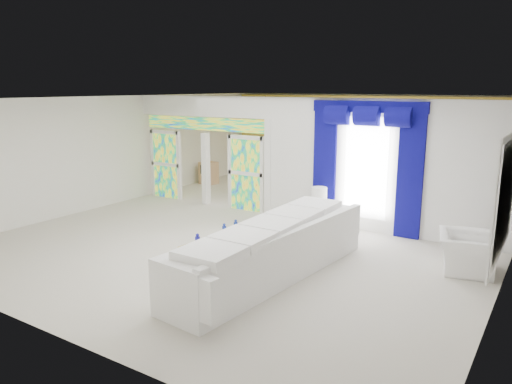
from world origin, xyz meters
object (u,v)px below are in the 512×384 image
Objects in this scene: coffee_table at (220,248)px; armchair at (465,252)px; white_sofa at (272,253)px; grand_piano at (289,176)px; console_table at (330,222)px.

armchair is at bearing 23.97° from coffee_table.
grand_piano reaches higher than white_sofa.
grand_piano is at bearing 42.12° from armchair.
white_sofa reaches higher than coffee_table.
console_table is at bearing -47.01° from grand_piano.
white_sofa is at bearing -84.54° from console_table.
coffee_table is 6.22m from grand_piano.
console_table is (1.05, 2.81, 0.01)m from coffee_table.
armchair is (4.12, 1.83, 0.15)m from coffee_table.
grand_piano is (-3.11, 6.26, 0.08)m from white_sofa.
console_table is at bearing 59.49° from armchair.
coffee_table is at bearing -72.33° from grand_piano.
white_sofa reaches higher than armchair.
console_table is at bearing 101.01° from white_sofa.
armchair is at bearing -17.70° from console_table.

